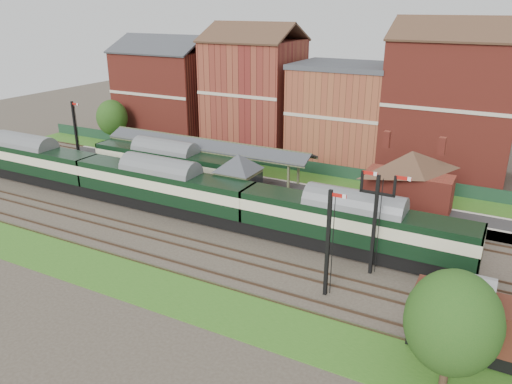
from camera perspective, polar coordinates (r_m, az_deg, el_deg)
The scene contains 18 objects.
ground at distance 46.10m, azimuth -0.73°, elevation -4.35°, with size 160.00×160.00×0.00m, color #473D33.
grass_back at distance 59.58m, azimuth 6.69°, elevation 1.47°, with size 90.00×4.50×0.06m, color #2D6619.
grass_front at distance 37.28m, azimuth -9.80°, elevation -11.16°, with size 90.00×5.00×0.06m, color #2D6619.
fence at distance 61.13m, azimuth 7.41°, elevation 2.65°, with size 90.00×0.12×1.50m, color #193823.
platform at distance 56.04m, azimuth -0.43°, elevation 0.86°, with size 55.00×3.40×1.00m, color #2D2D2D.
signal_box at distance 48.87m, azimuth -2.00°, elevation 1.17°, with size 5.40×5.40×6.00m.
brick_hut at distance 46.38m, azimuth 6.64°, elevation -2.71°, with size 3.20×2.64×2.94m.
station_building at distance 49.55m, azimuth 17.13°, elevation 1.45°, with size 8.10×8.10×5.90m.
canopy at distance 57.79m, azimuth -5.70°, elevation 5.62°, with size 26.00×3.89×4.08m.
semaphore_bracket at distance 38.06m, azimuth 13.49°, elevation -2.93°, with size 3.60×0.25×8.18m.
semaphore_platform_end at distance 68.81m, azimuth -19.91°, elevation 6.57°, with size 1.23×0.25×8.00m.
semaphore_siding at distance 34.83m, azimuth 8.25°, elevation -5.70°, with size 1.23×0.25×8.00m.
town_backdrop at distance 66.04m, azimuth 9.73°, elevation 9.49°, with size 69.00×10.00×16.00m.
dmu_train at distance 50.29m, azimuth -10.74°, elevation 0.71°, with size 58.90×3.09×4.52m.
platform_railcar at distance 57.79m, azimuth -10.23°, elevation 3.24°, with size 18.63×2.93×4.29m.
goods_van_a at distance 32.57m, azimuth 23.13°, elevation -13.30°, with size 6.42×2.78×3.89m.
tree_far at distance 28.10m, azimuth 21.57°, elevation -13.72°, with size 4.90×4.90×7.14m.
tree_back at distance 76.52m, azimuth -16.13°, elevation 8.17°, with size 4.49×4.49×6.56m.
Camera 1 is at (20.14, -36.58, 19.52)m, focal length 35.00 mm.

